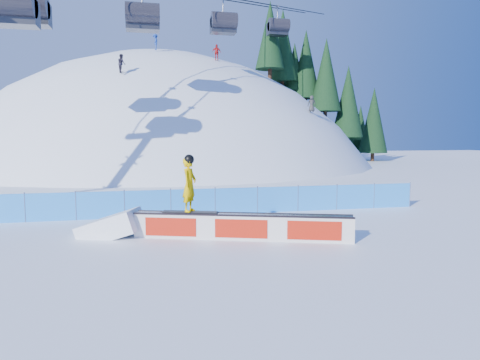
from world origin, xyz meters
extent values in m
plane|color=white|center=(0.00, 0.00, 0.00)|extent=(160.00, 160.00, 0.00)
sphere|color=white|center=(0.00, 42.00, -18.00)|extent=(64.00, 64.00, 64.00)
cylinder|color=#311E13|center=(14.00, 42.99, 11.36)|extent=(0.50, 0.50, 1.40)
cone|color=black|center=(14.00, 42.99, 14.96)|extent=(2.64, 2.64, 6.00)
cylinder|color=#311E13|center=(16.73, 42.23, 9.88)|extent=(0.50, 0.50, 1.40)
cone|color=black|center=(16.73, 42.23, 13.65)|extent=(2.79, 2.79, 6.34)
cylinder|color=#311E13|center=(17.55, 39.67, 9.26)|extent=(0.50, 0.50, 1.40)
cone|color=black|center=(17.55, 39.67, 13.92)|extent=(3.58, 3.58, 8.13)
cylinder|color=#311E13|center=(18.82, 44.96, 8.31)|extent=(0.50, 0.50, 1.40)
cone|color=black|center=(18.82, 44.96, 13.83)|extent=(4.33, 4.33, 9.84)
cylinder|color=#311E13|center=(20.43, 40.73, 7.20)|extent=(0.50, 0.50, 1.40)
cone|color=black|center=(20.43, 40.73, 11.09)|extent=(2.90, 2.90, 6.59)
cylinder|color=#311E13|center=(22.54, 44.53, 5.18)|extent=(0.50, 0.50, 1.40)
cone|color=black|center=(22.54, 44.53, 10.25)|extent=(3.93, 3.93, 8.94)
cylinder|color=#311E13|center=(23.77, 36.60, 3.33)|extent=(0.50, 0.50, 1.40)
cone|color=black|center=(23.77, 36.60, 8.84)|extent=(4.32, 4.32, 9.81)
cylinder|color=#311E13|center=(25.75, 42.13, 1.59)|extent=(0.50, 0.50, 1.40)
cone|color=black|center=(25.75, 42.13, 6.74)|extent=(4.00, 4.00, 9.10)
cylinder|color=#311E13|center=(28.65, 38.32, 0.60)|extent=(0.50, 0.50, 1.40)
cone|color=black|center=(28.65, 38.32, 5.56)|extent=(3.84, 3.84, 8.72)
cylinder|color=#311E13|center=(30.68, 41.89, 0.60)|extent=(0.50, 0.50, 1.40)
cone|color=black|center=(30.68, 41.89, 4.27)|extent=(2.70, 2.70, 6.14)
cylinder|color=#311E13|center=(30.18, 41.46, 0.60)|extent=(0.50, 0.50, 1.40)
cone|color=black|center=(30.18, 41.46, 4.52)|extent=(2.92, 2.92, 6.64)
cube|color=#2686ED|center=(0.00, 4.50, 0.60)|extent=(22.00, 0.03, 1.20)
cylinder|color=#43507A|center=(-7.00, 4.50, 0.65)|extent=(0.05, 0.05, 1.30)
cylinder|color=#43507A|center=(-5.00, 4.50, 0.65)|extent=(0.05, 0.05, 1.30)
cylinder|color=#43507A|center=(-3.00, 4.50, 0.65)|extent=(0.05, 0.05, 1.30)
cylinder|color=#43507A|center=(-1.00, 4.50, 0.65)|extent=(0.05, 0.05, 1.30)
cylinder|color=#43507A|center=(1.00, 4.50, 0.65)|extent=(0.05, 0.05, 1.30)
cylinder|color=#43507A|center=(3.00, 4.50, 0.65)|extent=(0.05, 0.05, 1.30)
cylinder|color=#43507A|center=(5.00, 4.50, 0.65)|extent=(0.05, 0.05, 1.30)
cylinder|color=#43507A|center=(7.00, 4.50, 0.65)|extent=(0.05, 0.05, 1.30)
cylinder|color=#43507A|center=(9.00, 4.50, 0.65)|extent=(0.05, 0.05, 1.30)
cylinder|color=#43507A|center=(11.00, 4.50, 0.65)|extent=(0.05, 0.05, 1.30)
cylinder|color=#232229|center=(-8.75, 10.55, 10.52)|extent=(2.40, 1.50, 1.50)
cylinder|color=#232229|center=(-2.00, 17.93, 12.36)|extent=(2.40, 1.50, 1.50)
cylinder|color=#232229|center=(5.50, 26.13, 14.40)|extent=(2.40, 1.50, 1.50)
cylinder|color=#232229|center=(13.75, 35.15, 16.64)|extent=(2.40, 1.50, 1.50)
cube|color=silver|center=(1.13, -0.38, 0.43)|extent=(7.32, 2.96, 0.85)
cube|color=gray|center=(1.13, -0.38, 0.87)|extent=(7.25, 2.96, 0.04)
cube|color=black|center=(1.05, -0.62, 0.88)|extent=(7.17, 2.54, 0.06)
cube|color=black|center=(1.22, -0.15, 0.88)|extent=(7.17, 2.54, 0.06)
cube|color=red|center=(1.05, -0.62, 0.43)|extent=(6.81, 2.40, 0.64)
cube|color=red|center=(1.21, -0.15, 0.43)|extent=(6.81, 2.40, 0.64)
cube|color=black|center=(-0.60, 0.23, 0.93)|extent=(1.95, 0.97, 0.04)
imported|color=#E3B500|center=(-0.60, 0.23, 1.89)|extent=(0.74, 0.82, 1.88)
sphere|color=black|center=(-0.60, 0.23, 2.77)|extent=(0.35, 0.35, 0.35)
imported|color=black|center=(-3.88, 25.53, 9.98)|extent=(0.81, 0.94, 1.65)
imported|color=red|center=(5.60, 31.13, 12.40)|extent=(1.00, 0.50, 1.65)
imported|color=#193C9B|center=(-0.66, 33.45, 13.65)|extent=(0.70, 1.12, 1.65)
imported|color=#292929|center=(14.67, 26.81, 6.87)|extent=(0.93, 0.75, 1.65)
camera|label=1|loc=(-2.12, -14.57, 3.57)|focal=32.00mm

